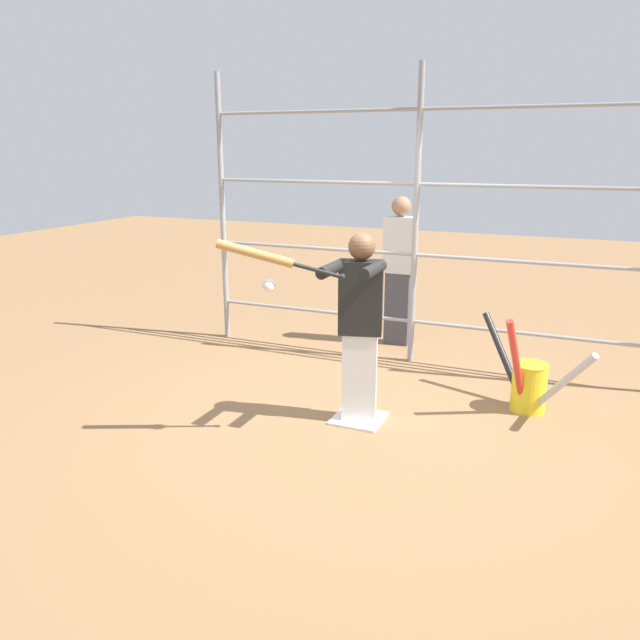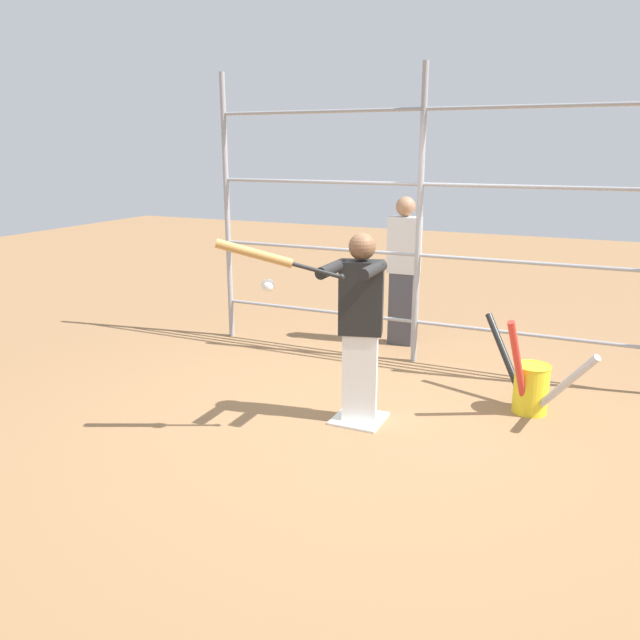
% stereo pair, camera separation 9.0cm
% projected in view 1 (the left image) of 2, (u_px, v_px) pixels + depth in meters
% --- Properties ---
extents(ground_plane, '(24.00, 24.00, 0.00)m').
position_uv_depth(ground_plane, '(359.00, 419.00, 5.11)').
color(ground_plane, olive).
extents(home_plate, '(0.40, 0.40, 0.02)m').
position_uv_depth(home_plate, '(359.00, 418.00, 5.11)').
color(home_plate, white).
rests_on(home_plate, ground).
extents(fence_backstop, '(4.49, 0.06, 2.93)m').
position_uv_depth(fence_backstop, '(416.00, 220.00, 6.14)').
color(fence_backstop, '#939399').
rests_on(fence_backstop, ground).
extents(batter, '(0.38, 0.59, 1.53)m').
position_uv_depth(batter, '(360.00, 323.00, 4.88)').
color(batter, silver).
rests_on(batter, ground).
extents(baseball_bat_swinging, '(0.82, 0.46, 0.31)m').
position_uv_depth(baseball_bat_swinging, '(266.00, 257.00, 4.33)').
color(baseball_bat_swinging, black).
extents(softball_in_flight, '(0.10, 0.10, 0.10)m').
position_uv_depth(softball_in_flight, '(269.00, 286.00, 4.42)').
color(softball_in_flight, white).
extents(bat_bucket, '(1.00, 0.87, 0.87)m').
position_uv_depth(bat_bucket, '(528.00, 383.00, 5.22)').
color(bat_bucket, yellow).
rests_on(bat_bucket, ground).
extents(bystander_behind_fence, '(0.34, 0.21, 1.65)m').
position_uv_depth(bystander_behind_fence, '(399.00, 269.00, 6.88)').
color(bystander_behind_fence, '#3F3F47').
rests_on(bystander_behind_fence, ground).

